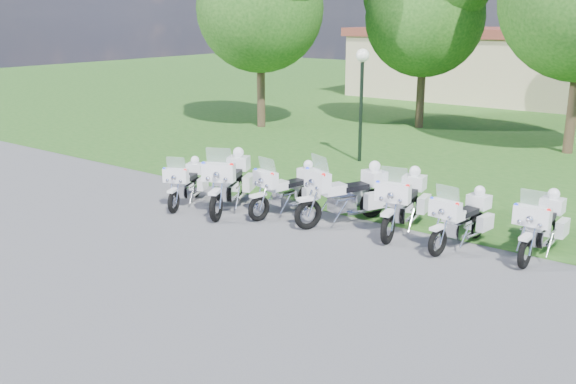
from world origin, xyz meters
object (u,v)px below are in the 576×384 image
Objects in this scene: motorcycle_4 at (404,201)px; motorcycle_6 at (541,225)px; motorcycle_3 at (347,193)px; motorcycle_5 at (462,218)px; motorcycle_2 at (288,188)px; motorcycle_0 at (186,182)px; motorcycle_1 at (229,181)px; lamp_post at (362,76)px.

motorcycle_4 reaches higher than motorcycle_6.
motorcycle_3 reaches higher than motorcycle_5.
motorcycle_6 is (1.53, 0.49, 0.03)m from motorcycle_5.
motorcycle_2 is 0.98× the size of motorcycle_6.
motorcycle_5 is at bearing 167.10° from motorcycle_0.
motorcycle_1 is (1.22, 0.36, 0.15)m from motorcycle_0.
motorcycle_5 is at bearing 164.93° from motorcycle_1.
motorcycle_3 is 1.11× the size of motorcycle_5.
motorcycle_4 is (2.96, 0.56, 0.06)m from motorcycle_2.
motorcycle_5 is at bearing -43.78° from lamp_post.
motorcycle_3 is 2.87m from motorcycle_5.
motorcycle_6 is (7.42, 1.49, -0.09)m from motorcycle_1.
motorcycle_4 is (1.38, 0.28, -0.03)m from motorcycle_3.
motorcycle_2 is 1.60m from motorcycle_3.
motorcycle_3 is at bearing -61.59° from lamp_post.
motorcycle_1 is at bearing 39.12° from motorcycle_3.
motorcycle_0 is 0.85× the size of motorcycle_6.
motorcycle_1 reaches higher than motorcycle_0.
motorcycle_0 is 5.82m from motorcycle_4.
motorcycle_5 is (2.87, 0.12, -0.11)m from motorcycle_3.
lamp_post reaches higher than motorcycle_3.
motorcycle_0 is at bearing 29.63° from motorcycle_2.
motorcycle_1 is 1.56m from motorcycle_2.
motorcycle_4 is at bearing 170.04° from motorcycle_1.
motorcycle_0 is at bearing -8.48° from motorcycle_1.
motorcycle_3 is (1.58, 0.27, 0.09)m from motorcycle_2.
motorcycle_1 is 7.18m from lamp_post.
motorcycle_6 is at bearing -35.07° from lamp_post.
motorcycle_4 is 1.13× the size of motorcycle_5.
lamp_post is at bearing -112.90° from motorcycle_1.
motorcycle_1 is 1.11× the size of motorcycle_5.
motorcycle_6 is at bearing -154.47° from motorcycle_5.
motorcycle_3 is 7.12m from lamp_post.
motorcycle_5 is (4.45, 0.40, -0.02)m from motorcycle_2.
motorcycle_6 reaches higher than motorcycle_0.
motorcycle_6 reaches higher than motorcycle_5.
motorcycle_1 reaches higher than motorcycle_5.
lamp_post is at bearing -35.96° from motorcycle_5.
motorcycle_1 reaches higher than motorcycle_3.
lamp_post is at bearing -38.58° from motorcycle_3.
lamp_post reaches higher than motorcycle_6.
motorcycle_0 is 0.86× the size of motorcycle_2.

